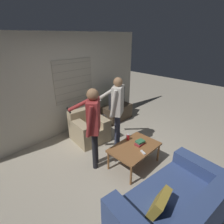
{
  "coord_description": "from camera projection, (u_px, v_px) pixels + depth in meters",
  "views": [
    {
      "loc": [
        -2.27,
        -1.87,
        2.48
      ],
      "look_at": [
        0.1,
        0.46,
        1.0
      ],
      "focal_mm": 28.0,
      "sensor_mm": 36.0,
      "label": 1
    }
  ],
  "objects": [
    {
      "name": "ground_plane",
      "position": [
        124.0,
        163.0,
        3.68
      ],
      "size": [
        16.0,
        16.0,
        0.0
      ],
      "primitive_type": "plane",
      "color": "#B2A893"
    },
    {
      "name": "wall_back",
      "position": [
        66.0,
        86.0,
        4.46
      ],
      "size": [
        5.2,
        0.08,
        2.55
      ],
      "color": "#BCB7A8",
      "rests_on": "ground_plane"
    },
    {
      "name": "couch_blue",
      "position": [
        177.0,
        209.0,
        2.36
      ],
      "size": [
        1.86,
        1.18,
        0.85
      ],
      "rotation": [
        0.0,
        0.0,
        -0.13
      ],
      "color": "#384C7F",
      "rests_on": "ground_plane"
    },
    {
      "name": "armchair_beige",
      "position": [
        89.0,
        128.0,
        4.42
      ],
      "size": [
        0.87,
        0.87,
        0.75
      ],
      "rotation": [
        0.0,
        0.0,
        3.02
      ],
      "color": "tan",
      "rests_on": "ground_plane"
    },
    {
      "name": "coffee_table",
      "position": [
        135.0,
        148.0,
        3.46
      ],
      "size": [
        0.99,
        0.65,
        0.45
      ],
      "color": "brown",
      "rests_on": "ground_plane"
    },
    {
      "name": "tv_stand",
      "position": [
        117.0,
        112.0,
        5.51
      ],
      "size": [
        0.9,
        0.51,
        0.46
      ],
      "color": "#4C3D2D",
      "rests_on": "ground_plane"
    },
    {
      "name": "tv",
      "position": [
        117.0,
        98.0,
        5.31
      ],
      "size": [
        0.84,
        0.49,
        0.51
      ],
      "rotation": [
        0.0,
        0.0,
        3.51
      ],
      "color": "#2D2D33",
      "rests_on": "tv_stand"
    },
    {
      "name": "person_left_standing",
      "position": [
        93.0,
        120.0,
        3.2
      ],
      "size": [
        0.49,
        0.79,
        1.64
      ],
      "rotation": [
        0.0,
        0.0,
        0.74
      ],
      "color": "black",
      "rests_on": "ground_plane"
    },
    {
      "name": "person_right_standing",
      "position": [
        117.0,
        105.0,
        3.83
      ],
      "size": [
        0.49,
        0.76,
        1.67
      ],
      "rotation": [
        0.0,
        0.0,
        0.52
      ],
      "color": "#33384C",
      "rests_on": "ground_plane"
    },
    {
      "name": "book_stack",
      "position": [
        140.0,
        143.0,
        3.5
      ],
      "size": [
        0.21,
        0.15,
        0.08
      ],
      "color": "maroon",
      "rests_on": "coffee_table"
    },
    {
      "name": "soda_can",
      "position": [
        128.0,
        137.0,
        3.65
      ],
      "size": [
        0.07,
        0.07,
        0.13
      ],
      "color": "red",
      "rests_on": "coffee_table"
    },
    {
      "name": "spare_remote",
      "position": [
        143.0,
        152.0,
        3.26
      ],
      "size": [
        0.09,
        0.14,
        0.02
      ],
      "rotation": [
        0.0,
        0.0,
        -0.39
      ],
      "color": "white",
      "rests_on": "coffee_table"
    },
    {
      "name": "floor_fan",
      "position": [
        103.0,
        122.0,
        4.91
      ],
      "size": [
        0.36,
        0.2,
        0.45
      ],
      "color": "#A8A8AD",
      "rests_on": "ground_plane"
    }
  ]
}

